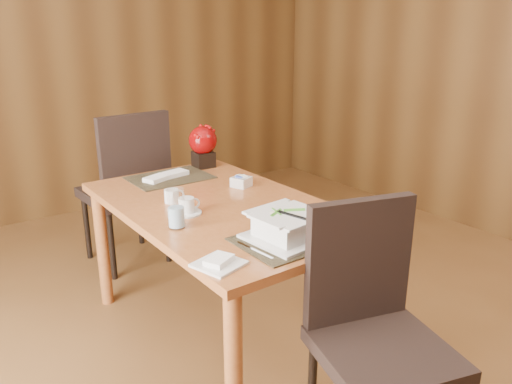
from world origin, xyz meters
TOP-DOWN VIEW (x-y plane):
  - back_wall at (0.00, 3.00)m, footprint 5.00×0.02m
  - dining_table at (0.00, 0.60)m, footprint 0.90×1.50m
  - placemat_near at (0.00, 0.05)m, footprint 0.45×0.33m
  - placemat_far at (0.00, 1.15)m, footprint 0.45×0.33m
  - soup_setting at (-0.02, 0.06)m, footprint 0.32×0.32m
  - coffee_cup at (-0.21, 0.57)m, footprint 0.14×0.14m
  - water_glass at (-0.32, 0.45)m, footprint 0.09×0.09m
  - creamer_jug at (-0.19, 0.76)m, footprint 0.12×0.12m
  - sugar_caddy at (0.24, 0.77)m, footprint 0.12×0.12m
  - berry_decor at (0.29, 1.25)m, footprint 0.18×0.18m
  - napkins_far at (-0.02, 1.15)m, footprint 0.29×0.16m
  - bread_plate at (-0.37, 0.03)m, footprint 0.20×0.20m
  - near_chair at (0.07, -0.34)m, footprint 0.57×0.57m
  - far_chair at (-0.05, 1.68)m, footprint 0.53×0.53m

SIDE VIEW (x-z plane):
  - near_chair at x=0.07m, z-range 0.06..1.04m
  - far_chair at x=-0.05m, z-range 0.07..1.14m
  - dining_table at x=0.00m, z-range 0.28..1.03m
  - placemat_near at x=0.00m, z-range 0.75..0.76m
  - placemat_far at x=0.00m, z-range 0.75..0.76m
  - bread_plate at x=-0.37m, z-range 0.75..0.76m
  - napkins_far at x=-0.02m, z-range 0.76..0.78m
  - sugar_caddy at x=0.24m, z-range 0.75..0.80m
  - creamer_jug at x=-0.19m, z-range 0.75..0.82m
  - coffee_cup at x=-0.21m, z-range 0.74..0.82m
  - soup_setting at x=-0.02m, z-range 0.75..0.87m
  - water_glass at x=-0.32m, z-range 0.75..0.93m
  - berry_decor at x=0.29m, z-range 0.77..1.03m
  - back_wall at x=0.00m, z-range 0.00..2.80m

